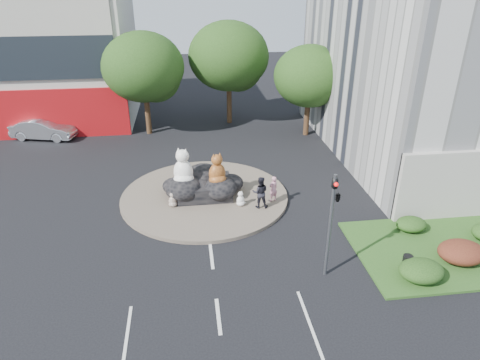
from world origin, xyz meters
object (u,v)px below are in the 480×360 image
(cat_white, at_px, (183,166))
(pedestrian_dark, at_px, (260,192))
(kitten_white, at_px, (240,198))
(kitten_calico, at_px, (173,199))
(cat_tabby, at_px, (217,168))
(pedestrian_pink, at_px, (273,189))
(parked_car, at_px, (44,129))
(litter_bin, at_px, (407,263))

(cat_white, bearing_deg, pedestrian_dark, 3.38)
(cat_white, xyz_separation_m, kitten_white, (3.17, -1.40, -1.56))
(cat_white, bearing_deg, kitten_calico, -99.07)
(kitten_calico, height_order, pedestrian_dark, pedestrian_dark)
(cat_tabby, bearing_deg, cat_white, 153.42)
(cat_white, xyz_separation_m, pedestrian_pink, (5.12, -1.12, -1.24))
(cat_tabby, xyz_separation_m, kitten_white, (1.22, -1.18, -1.40))
(kitten_white, xyz_separation_m, parked_car, (-14.36, 13.31, 0.19))
(kitten_calico, bearing_deg, cat_tabby, 28.98)
(pedestrian_pink, distance_m, pedestrian_dark, 1.10)
(cat_tabby, height_order, kitten_white, cat_tabby)
(parked_car, bearing_deg, cat_white, -123.09)
(pedestrian_pink, bearing_deg, litter_bin, 99.62)
(kitten_calico, distance_m, litter_bin, 12.77)
(kitten_calico, height_order, litter_bin, kitten_calico)
(cat_tabby, height_order, pedestrian_dark, cat_tabby)
(cat_white, relative_size, kitten_calico, 2.46)
(cat_tabby, relative_size, kitten_calico, 2.10)
(pedestrian_dark, bearing_deg, kitten_calico, -1.13)
(cat_tabby, relative_size, parked_car, 0.37)
(pedestrian_dark, bearing_deg, pedestrian_pink, -136.12)
(pedestrian_pink, distance_m, parked_car, 20.88)
(litter_bin, bearing_deg, cat_tabby, 135.15)
(kitten_white, distance_m, litter_bin, 9.51)
(cat_white, xyz_separation_m, pedestrian_dark, (4.24, -1.76, -1.08))
(kitten_calico, xyz_separation_m, pedestrian_pink, (5.81, -0.13, 0.32))
(pedestrian_pink, relative_size, litter_bin, 2.09)
(cat_tabby, xyz_separation_m, pedestrian_dark, (2.29, -1.54, -0.92))
(cat_white, relative_size, cat_tabby, 1.17)
(cat_white, bearing_deg, parked_car, 159.09)
(cat_white, xyz_separation_m, litter_bin, (9.90, -8.12, -1.73))
(cat_white, height_order, pedestrian_dark, cat_white)
(pedestrian_dark, bearing_deg, cat_white, -14.72)
(pedestrian_dark, height_order, parked_car, pedestrian_dark)
(parked_car, bearing_deg, pedestrian_pink, -114.91)
(cat_tabby, xyz_separation_m, pedestrian_pink, (3.17, -0.90, -1.08))
(kitten_calico, xyz_separation_m, litter_bin, (10.58, -7.14, -0.16))
(kitten_white, distance_m, pedestrian_dark, 1.23)
(kitten_calico, bearing_deg, parked_car, 141.97)
(pedestrian_pink, relative_size, parked_car, 0.30)
(pedestrian_dark, bearing_deg, litter_bin, 139.42)
(parked_car, distance_m, litter_bin, 29.09)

